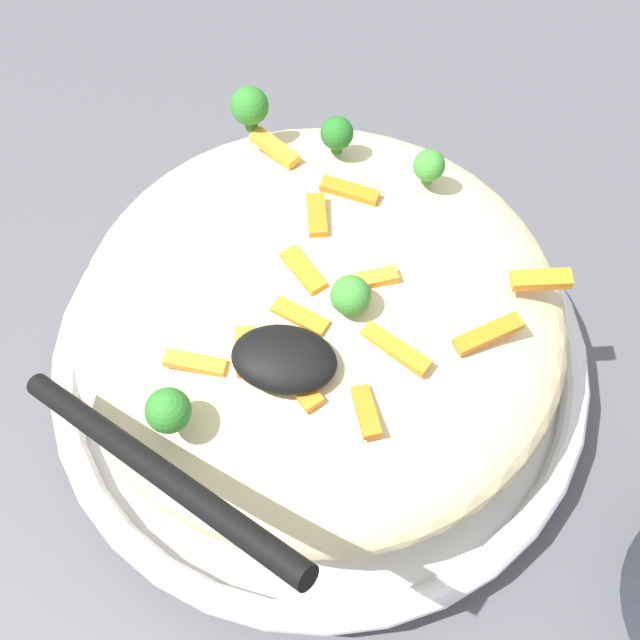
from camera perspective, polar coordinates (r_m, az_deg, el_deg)
name	(u,v)px	position (r m, az deg, el deg)	size (l,w,h in m)	color
ground_plane	(320,375)	(0.57, 0.00, -3.84)	(2.40, 2.40, 0.00)	#4C4C51
serving_bowl	(320,361)	(0.55, 0.00, -2.85)	(0.35, 0.35, 0.04)	silver
pasta_mound	(320,317)	(0.50, 0.00, 0.23)	(0.30, 0.29, 0.09)	beige
carrot_piece_0	(300,317)	(0.45, -1.38, 0.19)	(0.03, 0.01, 0.01)	orange
carrot_piece_1	(541,279)	(0.48, 14.97, 2.71)	(0.03, 0.01, 0.01)	orange
carrot_piece_2	(366,412)	(0.43, 3.18, -6.33)	(0.03, 0.01, 0.01)	orange
carrot_piece_3	(298,383)	(0.43, -1.51, -4.33)	(0.03, 0.01, 0.01)	orange
carrot_piece_4	(305,265)	(0.46, -1.07, 3.84)	(0.03, 0.01, 0.01)	orange
carrot_piece_5	(350,192)	(0.50, 2.05, 8.80)	(0.04, 0.01, 0.01)	orange
carrot_piece_6	(317,215)	(0.48, -0.22, 7.21)	(0.03, 0.01, 0.01)	orange
carrot_piece_7	(370,273)	(0.46, 3.47, 3.25)	(0.03, 0.01, 0.01)	orange
carrot_piece_8	(488,334)	(0.46, 11.50, -0.93)	(0.04, 0.01, 0.01)	orange
carrot_piece_9	(246,351)	(0.44, -5.11, -2.16)	(0.03, 0.01, 0.01)	orange
carrot_piece_10	(396,349)	(0.44, 5.23, -1.99)	(0.04, 0.01, 0.01)	orange
carrot_piece_11	(275,148)	(0.53, -3.15, 11.74)	(0.04, 0.01, 0.01)	orange
carrot_piece_12	(195,363)	(0.44, -8.60, -2.93)	(0.03, 0.01, 0.01)	orange
broccoli_floret_0	(168,411)	(0.42, -10.40, -6.18)	(0.02, 0.02, 0.03)	#296820
broccoli_floret_1	(429,166)	(0.50, 7.51, 10.46)	(0.02, 0.02, 0.02)	#377928
broccoli_floret_2	(250,107)	(0.53, -4.87, 14.43)	(0.02, 0.02, 0.03)	#296820
broccoli_floret_3	(350,296)	(0.44, 2.11, 1.67)	(0.02, 0.02, 0.03)	#377928
broccoli_floret_4	(337,134)	(0.52, 1.17, 12.69)	(0.02, 0.02, 0.03)	#205B1C
serving_spoon	(236,399)	(0.41, -5.82, -5.42)	(0.17, 0.15, 0.08)	black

